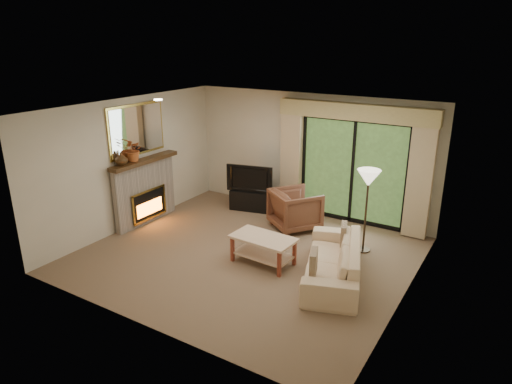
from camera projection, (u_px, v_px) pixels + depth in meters
The scene contains 22 objects.
floor at pixel (247, 255), 8.17m from camera, with size 5.50×5.50×0.00m, color brown.
ceiling at pixel (246, 109), 7.32m from camera, with size 5.50×5.50×0.00m, color silver.
wall_back at pixel (310, 155), 9.76m from camera, with size 5.00×5.00×0.00m, color beige.
wall_front at pixel (140, 239), 5.73m from camera, with size 5.00×5.00×0.00m, color beige.
wall_left at pixel (131, 163), 9.11m from camera, with size 5.00×5.00×0.00m, color beige.
wall_right at pixel (412, 218), 6.39m from camera, with size 5.00×5.00×0.00m, color beige.
fireplace at pixel (145, 191), 9.41m from camera, with size 0.24×1.70×1.37m, color gray, non-canonical shape.
mirror at pixel (137, 130), 9.04m from camera, with size 0.07×1.45×1.02m, color gold, non-canonical shape.
sliding_door at pixel (353, 171), 9.29m from camera, with size 2.26×0.10×2.16m, color black, non-canonical shape.
curtain_left at pixel (292, 159), 9.84m from camera, with size 0.45×0.18×2.35m, color tan.
curtain_right at pixel (420, 178), 8.50m from camera, with size 0.45×0.18×2.35m, color tan.
cornice at pixel (356, 112), 8.82m from camera, with size 3.20×0.24×0.32m, color tan.
media_console at pixel (251, 200), 10.24m from camera, with size 0.89×0.40×0.45m, color black.
tv at pixel (251, 178), 10.06m from camera, with size 1.04×0.14×0.60m, color black.
armchair at pixel (295, 209), 9.17m from camera, with size 0.86×0.89×0.81m, color brown.
sofa at pixel (333, 260), 7.31m from camera, with size 2.11×0.83×0.62m, color #D7B68F.
pillow_near at pixel (314, 262), 6.79m from camera, with size 0.10×0.37×0.37m, color brown.
pillow_far at pixel (344, 234), 7.77m from camera, with size 0.09×0.36×0.36m, color brown.
coffee_table at pixel (263, 250), 7.80m from camera, with size 1.08×0.60×0.49m, color #D7B08E, non-canonical shape.
floor_lamp at pixel (366, 211), 8.09m from camera, with size 0.41×0.41×1.53m, color #FCEDCE, non-canonical shape.
vase at pixel (121, 159), 8.68m from camera, with size 0.24×0.24×0.25m, color #382310.
branches at pixel (133, 150), 8.91m from camera, with size 0.42×0.36×0.46m, color #AF5526.
Camera 1 is at (3.98, -6.19, 3.73)m, focal length 32.00 mm.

